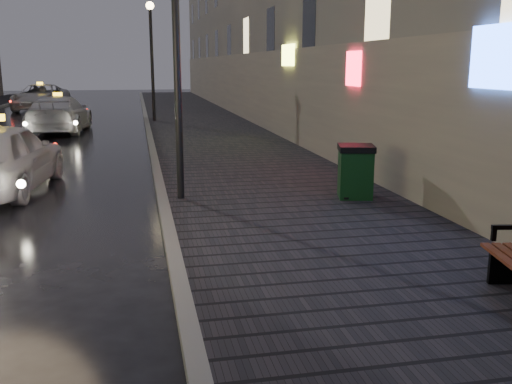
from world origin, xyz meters
TOP-DOWN VIEW (x-y plane):
  - ground at (0.00, 0.00)m, footprint 120.00×120.00m
  - sidewalk at (3.90, 21.00)m, footprint 4.60×58.00m
  - curb at (1.50, 21.00)m, footprint 0.20×58.00m
  - lamp_near at (1.85, 6.00)m, footprint 0.36×0.36m
  - lamp_far at (1.85, 22.00)m, footprint 0.36×0.36m
  - trash_bin at (5.19, 5.37)m, footprint 0.82×0.82m
  - taxi_near at (-1.83, 7.95)m, footprint 2.35×4.69m
  - taxi_mid at (-2.01, 19.34)m, footprint 2.35×5.17m
  - taxi_far at (-4.57, 31.84)m, footprint 3.07×5.74m

SIDE VIEW (x-z plane):
  - ground at x=0.00m, z-range 0.00..0.00m
  - sidewalk at x=3.90m, z-range 0.00..0.15m
  - curb at x=1.50m, z-range 0.00..0.15m
  - trash_bin at x=5.19m, z-range 0.16..1.19m
  - taxi_mid at x=-2.01m, z-range 0.00..1.47m
  - taxi_far at x=-4.57m, z-range 0.00..1.53m
  - taxi_near at x=-1.83m, z-range 0.00..1.53m
  - lamp_near at x=1.85m, z-range 0.85..6.13m
  - lamp_far at x=1.85m, z-range 0.85..6.13m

